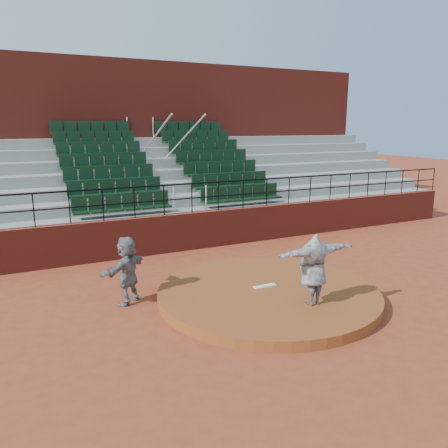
{
  "coord_description": "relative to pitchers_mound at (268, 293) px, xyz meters",
  "views": [
    {
      "loc": [
        -5.52,
        -8.74,
        4.23
      ],
      "look_at": [
        0.0,
        2.5,
        1.4
      ],
      "focal_mm": 35.0,
      "sensor_mm": 36.0,
      "label": 1
    }
  ],
  "objects": [
    {
      "name": "press_box_facade",
      "position": [
        0.0,
        12.6,
        3.43
      ],
      "size": [
        24.0,
        3.0,
        7.1
      ],
      "primitive_type": "cube",
      "color": "maroon",
      "rests_on": "ground"
    },
    {
      "name": "pitching_rubber",
      "position": [
        0.0,
        0.15,
        0.14
      ],
      "size": [
        0.6,
        0.15,
        0.03
      ],
      "primitive_type": "cube",
      "color": "white",
      "rests_on": "pitchers_mound"
    },
    {
      "name": "ground",
      "position": [
        0.0,
        0.0,
        -0.12
      ],
      "size": [
        90.0,
        90.0,
        0.0
      ],
      "primitive_type": "plane",
      "color": "#943C21",
      "rests_on": "ground"
    },
    {
      "name": "fielder",
      "position": [
        -3.2,
        1.27,
        0.71
      ],
      "size": [
        1.51,
        1.35,
        1.66
      ],
      "primitive_type": "imported",
      "rotation": [
        0.0,
        0.0,
        3.82
      ],
      "color": "black",
      "rests_on": "ground"
    },
    {
      "name": "boundary_wall",
      "position": [
        0.0,
        5.0,
        0.53
      ],
      "size": [
        24.0,
        0.3,
        1.3
      ],
      "primitive_type": "cube",
      "color": "maroon",
      "rests_on": "ground"
    },
    {
      "name": "pitcher",
      "position": [
        0.4,
        -1.25,
        0.95
      ],
      "size": [
        2.02,
        0.57,
        1.64
      ],
      "primitive_type": "imported",
      "rotation": [
        0.0,
        0.0,
        3.15
      ],
      "color": "black",
      "rests_on": "pitchers_mound"
    },
    {
      "name": "pitchers_mound",
      "position": [
        0.0,
        0.0,
        0.0
      ],
      "size": [
        5.5,
        5.5,
        0.25
      ],
      "primitive_type": "cylinder",
      "color": "brown",
      "rests_on": "ground"
    },
    {
      "name": "seating_deck",
      "position": [
        0.0,
        8.65,
        1.32
      ],
      "size": [
        24.0,
        5.97,
        4.63
      ],
      "color": "gray",
      "rests_on": "ground"
    },
    {
      "name": "wall_railing",
      "position": [
        0.0,
        5.0,
        1.9
      ],
      "size": [
        24.04,
        0.05,
        1.03
      ],
      "color": "black",
      "rests_on": "boundary_wall"
    }
  ]
}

